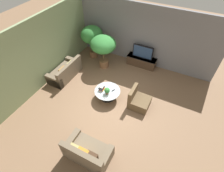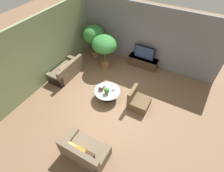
{
  "view_description": "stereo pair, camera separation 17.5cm",
  "coord_description": "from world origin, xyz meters",
  "px_view_note": "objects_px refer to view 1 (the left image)",
  "views": [
    {
      "loc": [
        2.23,
        -4.25,
        5.72
      ],
      "look_at": [
        -0.1,
        0.37,
        0.55
      ],
      "focal_mm": 28.0,
      "sensor_mm": 36.0,
      "label": 1
    },
    {
      "loc": [
        2.39,
        -4.16,
        5.72
      ],
      "look_at": [
        -0.1,
        0.37,
        0.55
      ],
      "focal_mm": 28.0,
      "sensor_mm": 36.0,
      "label": 2
    }
  ],
  "objects_px": {
    "armchair_wicker": "(138,101)",
    "potted_palm_tall": "(92,36)",
    "television": "(143,52)",
    "coffee_table": "(107,93)",
    "couch_by_wall": "(65,72)",
    "potted_plant_tabletop": "(107,91)",
    "media_console": "(141,61)",
    "couch_near_entry": "(88,152)",
    "potted_palm_corner": "(103,46)"
  },
  "relations": [
    {
      "from": "armchair_wicker",
      "to": "potted_plant_tabletop",
      "type": "xyz_separation_m",
      "value": [
        -1.26,
        -0.34,
        0.32
      ]
    },
    {
      "from": "couch_near_entry",
      "to": "potted_palm_tall",
      "type": "bearing_deg",
      "value": -60.75
    },
    {
      "from": "potted_palm_tall",
      "to": "potted_plant_tabletop",
      "type": "distance_m",
      "value": 3.4
    },
    {
      "from": "couch_by_wall",
      "to": "armchair_wicker",
      "type": "height_order",
      "value": "armchair_wicker"
    },
    {
      "from": "armchair_wicker",
      "to": "couch_near_entry",
      "type": "bearing_deg",
      "value": 166.02
    },
    {
      "from": "potted_palm_tall",
      "to": "potted_palm_corner",
      "type": "xyz_separation_m",
      "value": [
        0.93,
        -0.5,
        -0.03
      ]
    },
    {
      "from": "couch_near_entry",
      "to": "couch_by_wall",
      "type": "bearing_deg",
      "value": -42.99
    },
    {
      "from": "coffee_table",
      "to": "potted_palm_tall",
      "type": "distance_m",
      "value": 3.32
    },
    {
      "from": "potted_plant_tabletop",
      "to": "potted_palm_tall",
      "type": "bearing_deg",
      "value": 131.08
    },
    {
      "from": "coffee_table",
      "to": "couch_by_wall",
      "type": "height_order",
      "value": "couch_by_wall"
    },
    {
      "from": "coffee_table",
      "to": "potted_palm_tall",
      "type": "xyz_separation_m",
      "value": [
        -2.13,
        2.37,
        0.95
      ]
    },
    {
      "from": "armchair_wicker",
      "to": "potted_palm_corner",
      "type": "bearing_deg",
      "value": 56.38
    },
    {
      "from": "couch_near_entry",
      "to": "potted_palm_corner",
      "type": "xyz_separation_m",
      "value": [
        -1.83,
        4.43,
        0.93
      ]
    },
    {
      "from": "television",
      "to": "potted_plant_tabletop",
      "type": "relative_size",
      "value": 3.44
    },
    {
      "from": "couch_by_wall",
      "to": "couch_near_entry",
      "type": "xyz_separation_m",
      "value": [
        3.08,
        -2.87,
        0.0
      ]
    },
    {
      "from": "television",
      "to": "couch_by_wall",
      "type": "xyz_separation_m",
      "value": [
        -2.95,
        -2.48,
        -0.54
      ]
    },
    {
      "from": "couch_by_wall",
      "to": "potted_plant_tabletop",
      "type": "height_order",
      "value": "couch_by_wall"
    },
    {
      "from": "armchair_wicker",
      "to": "potted_plant_tabletop",
      "type": "bearing_deg",
      "value": 105.27
    },
    {
      "from": "media_console",
      "to": "couch_by_wall",
      "type": "xyz_separation_m",
      "value": [
        -2.95,
        -2.49,
        0.03
      ]
    },
    {
      "from": "potted_palm_corner",
      "to": "potted_plant_tabletop",
      "type": "height_order",
      "value": "potted_palm_corner"
    },
    {
      "from": "media_console",
      "to": "potted_palm_corner",
      "type": "height_order",
      "value": "potted_palm_corner"
    },
    {
      "from": "armchair_wicker",
      "to": "potted_palm_tall",
      "type": "bearing_deg",
      "value": 57.81
    },
    {
      "from": "television",
      "to": "potted_palm_tall",
      "type": "bearing_deg",
      "value": -170.72
    },
    {
      "from": "media_console",
      "to": "couch_by_wall",
      "type": "bearing_deg",
      "value": -139.9
    },
    {
      "from": "coffee_table",
      "to": "potted_plant_tabletop",
      "type": "relative_size",
      "value": 3.65
    },
    {
      "from": "media_console",
      "to": "couch_by_wall",
      "type": "height_order",
      "value": "couch_by_wall"
    },
    {
      "from": "couch_near_entry",
      "to": "potted_palm_corner",
      "type": "distance_m",
      "value": 4.88
    },
    {
      "from": "potted_palm_corner",
      "to": "potted_plant_tabletop",
      "type": "bearing_deg",
      "value": -58.04
    },
    {
      "from": "coffee_table",
      "to": "couch_by_wall",
      "type": "xyz_separation_m",
      "value": [
        -2.45,
        0.31,
        -0.02
      ]
    },
    {
      "from": "potted_plant_tabletop",
      "to": "armchair_wicker",
      "type": "bearing_deg",
      "value": 15.27
    },
    {
      "from": "coffee_table",
      "to": "couch_near_entry",
      "type": "height_order",
      "value": "couch_near_entry"
    },
    {
      "from": "coffee_table",
      "to": "potted_palm_corner",
      "type": "bearing_deg",
      "value": 122.55
    },
    {
      "from": "television",
      "to": "potted_palm_tall",
      "type": "distance_m",
      "value": 2.7
    },
    {
      "from": "coffee_table",
      "to": "potted_plant_tabletop",
      "type": "bearing_deg",
      "value": -66.32
    },
    {
      "from": "television",
      "to": "couch_near_entry",
      "type": "distance_m",
      "value": 5.39
    },
    {
      "from": "media_console",
      "to": "potted_palm_corner",
      "type": "bearing_deg",
      "value": -151.25
    },
    {
      "from": "media_console",
      "to": "television",
      "type": "height_order",
      "value": "television"
    },
    {
      "from": "armchair_wicker",
      "to": "couch_by_wall",
      "type": "bearing_deg",
      "value": 88.26
    },
    {
      "from": "television",
      "to": "couch_by_wall",
      "type": "distance_m",
      "value": 3.9
    },
    {
      "from": "television",
      "to": "potted_palm_tall",
      "type": "xyz_separation_m",
      "value": [
        -2.63,
        -0.43,
        0.43
      ]
    },
    {
      "from": "television",
      "to": "coffee_table",
      "type": "bearing_deg",
      "value": -100.21
    },
    {
      "from": "media_console",
      "to": "potted_palm_tall",
      "type": "xyz_separation_m",
      "value": [
        -2.63,
        -0.43,
        0.99
      ]
    },
    {
      "from": "potted_palm_tall",
      "to": "potted_palm_corner",
      "type": "height_order",
      "value": "potted_palm_tall"
    },
    {
      "from": "television",
      "to": "potted_palm_corner",
      "type": "relative_size",
      "value": 0.6
    },
    {
      "from": "media_console",
      "to": "couch_near_entry",
      "type": "xyz_separation_m",
      "value": [
        0.13,
        -5.36,
        0.03
      ]
    },
    {
      "from": "coffee_table",
      "to": "couch_by_wall",
      "type": "relative_size",
      "value": 0.63
    },
    {
      "from": "armchair_wicker",
      "to": "potted_palm_corner",
      "type": "distance_m",
      "value": 3.16
    },
    {
      "from": "armchair_wicker",
      "to": "potted_plant_tabletop",
      "type": "relative_size",
      "value": 2.9
    },
    {
      "from": "armchair_wicker",
      "to": "potted_palm_corner",
      "type": "xyz_separation_m",
      "value": [
        -2.51,
        1.67,
        0.95
      ]
    },
    {
      "from": "media_console",
      "to": "couch_near_entry",
      "type": "distance_m",
      "value": 5.36
    }
  ]
}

